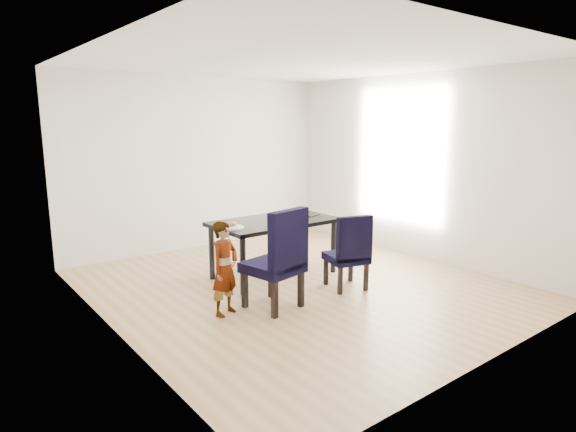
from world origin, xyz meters
TOP-DOWN VIEW (x-y plane):
  - floor at (0.00, 0.00)m, footprint 4.50×5.00m
  - ceiling at (0.00, 0.00)m, footprint 4.50×5.00m
  - wall_back at (0.00, 2.50)m, footprint 4.50×0.01m
  - wall_front at (0.00, -2.50)m, footprint 4.50×0.01m
  - wall_left at (-2.25, 0.00)m, footprint 0.01×5.00m
  - wall_right at (2.25, 0.00)m, footprint 0.01×5.00m
  - dining_table at (0.00, 0.50)m, footprint 1.60×0.90m
  - chair_left at (-0.67, -0.38)m, footprint 0.63×0.65m
  - chair_right at (0.41, -0.42)m, footprint 0.55×0.57m
  - child at (-1.18, -0.24)m, footprint 0.43×0.36m
  - plate at (-0.68, 0.43)m, footprint 0.37×0.37m
  - sandwich at (-0.68, 0.44)m, footprint 0.16×0.08m
  - laptop at (0.68, 0.82)m, footprint 0.34×0.27m
  - cable_tangle at (0.44, 0.37)m, footprint 0.18×0.18m

SIDE VIEW (x-z plane):
  - floor at x=0.00m, z-range -0.01..0.00m
  - dining_table at x=0.00m, z-range 0.00..0.75m
  - chair_right at x=0.41m, z-range 0.00..0.93m
  - child at x=-1.18m, z-range 0.00..1.00m
  - chair_left at x=-0.67m, z-range 0.00..1.11m
  - cable_tangle at x=0.44m, z-range 0.75..0.76m
  - plate at x=-0.68m, z-range 0.75..0.77m
  - laptop at x=0.68m, z-range 0.75..0.77m
  - sandwich at x=-0.68m, z-range 0.77..0.83m
  - wall_back at x=0.00m, z-range 0.00..2.70m
  - wall_front at x=0.00m, z-range 0.00..2.70m
  - wall_left at x=-2.25m, z-range 0.00..2.70m
  - wall_right at x=2.25m, z-range 0.00..2.70m
  - ceiling at x=0.00m, z-range 2.70..2.71m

